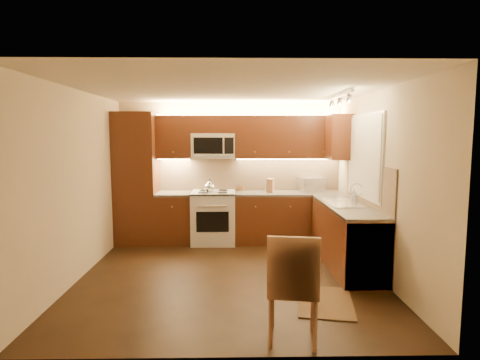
{
  "coord_description": "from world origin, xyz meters",
  "views": [
    {
      "loc": [
        0.04,
        -5.17,
        1.88
      ],
      "look_at": [
        0.15,
        0.55,
        1.25
      ],
      "focal_mm": 29.36,
      "sensor_mm": 36.0,
      "label": 1
    }
  ],
  "objects_px": {
    "soap_bottle": "(354,194)",
    "sink": "(344,198)",
    "microwave": "(213,146)",
    "kettle": "(210,186)",
    "dining_chair": "(293,286)",
    "stove": "(214,217)",
    "toaster_oven": "(312,184)",
    "knife_block": "(270,185)"
  },
  "relations": [
    {
      "from": "soap_bottle",
      "to": "sink",
      "type": "bearing_deg",
      "value": -122.88
    },
    {
      "from": "microwave",
      "to": "kettle",
      "type": "relative_size",
      "value": 3.33
    },
    {
      "from": "dining_chair",
      "to": "stove",
      "type": "bearing_deg",
      "value": 113.18
    },
    {
      "from": "soap_bottle",
      "to": "dining_chair",
      "type": "distance_m",
      "value": 2.93
    },
    {
      "from": "sink",
      "to": "kettle",
      "type": "xyz_separation_m",
      "value": [
        -2.06,
        1.06,
        0.06
      ]
    },
    {
      "from": "stove",
      "to": "soap_bottle",
      "type": "xyz_separation_m",
      "value": [
        2.24,
        -0.82,
        0.53
      ]
    },
    {
      "from": "kettle",
      "to": "toaster_oven",
      "type": "distance_m",
      "value": 1.83
    },
    {
      "from": "knife_block",
      "to": "microwave",
      "type": "bearing_deg",
      "value": -168.94
    },
    {
      "from": "soap_bottle",
      "to": "knife_block",
      "type": "bearing_deg",
      "value": 150.24
    },
    {
      "from": "sink",
      "to": "knife_block",
      "type": "distance_m",
      "value": 1.53
    },
    {
      "from": "stove",
      "to": "knife_block",
      "type": "height_order",
      "value": "knife_block"
    },
    {
      "from": "toaster_oven",
      "to": "microwave",
      "type": "bearing_deg",
      "value": 168.89
    },
    {
      "from": "sink",
      "to": "dining_chair",
      "type": "distance_m",
      "value": 2.55
    },
    {
      "from": "soap_bottle",
      "to": "dining_chair",
      "type": "height_order",
      "value": "soap_bottle"
    },
    {
      "from": "knife_block",
      "to": "sink",
      "type": "bearing_deg",
      "value": -33.14
    },
    {
      "from": "kettle",
      "to": "stove",
      "type": "bearing_deg",
      "value": 49.14
    },
    {
      "from": "toaster_oven",
      "to": "dining_chair",
      "type": "bearing_deg",
      "value": -114.76
    },
    {
      "from": "kettle",
      "to": "soap_bottle",
      "type": "distance_m",
      "value": 2.42
    },
    {
      "from": "toaster_oven",
      "to": "dining_chair",
      "type": "height_order",
      "value": "toaster_oven"
    },
    {
      "from": "microwave",
      "to": "toaster_oven",
      "type": "xyz_separation_m",
      "value": [
        1.76,
        -0.01,
        -0.69
      ]
    },
    {
      "from": "sink",
      "to": "toaster_oven",
      "type": "bearing_deg",
      "value": 100.73
    },
    {
      "from": "microwave",
      "to": "knife_block",
      "type": "relative_size",
      "value": 3.09
    },
    {
      "from": "stove",
      "to": "sink",
      "type": "xyz_separation_m",
      "value": [
        2.0,
        -1.12,
        0.52
      ]
    },
    {
      "from": "microwave",
      "to": "soap_bottle",
      "type": "height_order",
      "value": "microwave"
    },
    {
      "from": "stove",
      "to": "knife_block",
      "type": "xyz_separation_m",
      "value": [
        1.01,
        0.04,
        0.56
      ]
    },
    {
      "from": "dining_chair",
      "to": "kettle",
      "type": "bearing_deg",
      "value": 114.42
    },
    {
      "from": "sink",
      "to": "soap_bottle",
      "type": "xyz_separation_m",
      "value": [
        0.24,
        0.31,
        0.01
      ]
    },
    {
      "from": "toaster_oven",
      "to": "soap_bottle",
      "type": "height_order",
      "value": "toaster_oven"
    },
    {
      "from": "kettle",
      "to": "microwave",
      "type": "bearing_deg",
      "value": 76.33
    },
    {
      "from": "sink",
      "to": "stove",
      "type": "bearing_deg",
      "value": 150.64
    },
    {
      "from": "microwave",
      "to": "sink",
      "type": "bearing_deg",
      "value": -32.21
    },
    {
      "from": "kettle",
      "to": "dining_chair",
      "type": "xyz_separation_m",
      "value": [
        0.96,
        -3.31,
        -0.52
      ]
    },
    {
      "from": "microwave",
      "to": "sink",
      "type": "distance_m",
      "value": 2.48
    },
    {
      "from": "sink",
      "to": "toaster_oven",
      "type": "distance_m",
      "value": 1.28
    },
    {
      "from": "microwave",
      "to": "knife_block",
      "type": "bearing_deg",
      "value": -5.43
    },
    {
      "from": "sink",
      "to": "microwave",
      "type": "bearing_deg",
      "value": 147.79
    },
    {
      "from": "microwave",
      "to": "dining_chair",
      "type": "distance_m",
      "value": 3.82
    },
    {
      "from": "microwave",
      "to": "soap_bottle",
      "type": "distance_m",
      "value": 2.54
    },
    {
      "from": "sink",
      "to": "soap_bottle",
      "type": "height_order",
      "value": "soap_bottle"
    },
    {
      "from": "stove",
      "to": "toaster_oven",
      "type": "height_order",
      "value": "toaster_oven"
    },
    {
      "from": "microwave",
      "to": "toaster_oven",
      "type": "bearing_deg",
      "value": -0.24
    },
    {
      "from": "knife_block",
      "to": "dining_chair",
      "type": "height_order",
      "value": "knife_block"
    }
  ]
}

